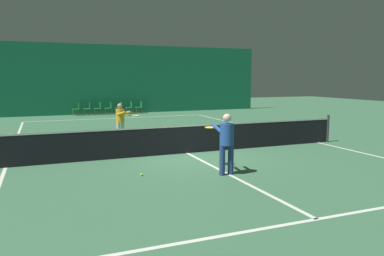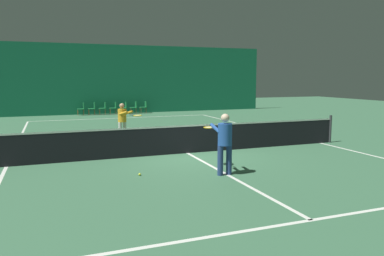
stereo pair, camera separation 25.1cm
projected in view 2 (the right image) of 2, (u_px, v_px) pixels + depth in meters
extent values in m
plane|color=#386647|center=(187.00, 153.00, 12.58)|extent=(60.00, 60.00, 0.00)
cube|color=#196B4C|center=(113.00, 79.00, 26.32)|extent=(23.00, 0.12, 4.82)
cube|color=silver|center=(123.00, 118.00, 23.60)|extent=(11.00, 0.10, 0.00)
cube|color=silver|center=(143.00, 129.00, 18.51)|extent=(8.25, 0.10, 0.00)
cube|color=silver|center=(311.00, 220.00, 6.65)|extent=(8.25, 0.10, 0.00)
cube|color=silver|center=(6.00, 167.00, 10.64)|extent=(0.10, 23.80, 0.00)
cube|color=silver|center=(320.00, 143.00, 14.52)|extent=(0.10, 23.80, 0.00)
cube|color=silver|center=(187.00, 153.00, 12.58)|extent=(0.10, 12.80, 0.00)
cube|color=black|center=(187.00, 139.00, 12.52)|extent=(11.90, 0.02, 0.95)
cube|color=white|center=(187.00, 126.00, 12.46)|extent=(11.90, 0.02, 0.05)
cylinder|color=#333338|center=(330.00, 129.00, 14.61)|extent=(0.10, 0.10, 1.07)
cylinder|color=navy|center=(220.00, 160.00, 9.68)|extent=(0.15, 0.15, 0.79)
cylinder|color=navy|center=(229.00, 160.00, 9.77)|extent=(0.15, 0.15, 0.79)
cylinder|color=#234C99|center=(225.00, 134.00, 9.63)|extent=(0.37, 0.37, 0.57)
sphere|color=beige|center=(225.00, 118.00, 9.58)|extent=(0.22, 0.22, 0.22)
cylinder|color=#234C99|center=(216.00, 128.00, 9.80)|extent=(0.10, 0.54, 0.23)
cylinder|color=#234C99|center=(226.00, 128.00, 9.91)|extent=(0.10, 0.54, 0.23)
cylinder|color=black|center=(214.00, 129.00, 10.24)|extent=(0.03, 0.31, 0.03)
torus|color=gold|center=(209.00, 127.00, 10.52)|extent=(0.34, 0.34, 0.03)
cylinder|color=silver|center=(209.00, 127.00, 10.52)|extent=(0.28, 0.28, 0.00)
cylinder|color=beige|center=(125.00, 130.00, 15.42)|extent=(0.19, 0.19, 0.73)
cylinder|color=beige|center=(120.00, 131.00, 15.24)|extent=(0.19, 0.19, 0.73)
cylinder|color=gold|center=(122.00, 115.00, 15.25)|extent=(0.46, 0.46, 0.53)
sphere|color=tan|center=(122.00, 106.00, 15.19)|extent=(0.20, 0.20, 0.20)
cylinder|color=gold|center=(128.00, 113.00, 15.18)|extent=(0.32, 0.48, 0.21)
cylinder|color=gold|center=(123.00, 113.00, 14.97)|extent=(0.32, 0.48, 0.21)
cylinder|color=black|center=(132.00, 115.00, 14.84)|extent=(0.17, 0.28, 0.03)
torus|color=gold|center=(137.00, 116.00, 14.64)|extent=(0.45, 0.45, 0.03)
cylinder|color=silver|center=(137.00, 116.00, 14.64)|extent=(0.38, 0.38, 0.00)
cylinder|color=brown|center=(78.00, 112.00, 25.39)|extent=(0.03, 0.03, 0.39)
cylinder|color=brown|center=(78.00, 113.00, 25.04)|extent=(0.03, 0.03, 0.39)
cylinder|color=brown|center=(83.00, 112.00, 25.53)|extent=(0.03, 0.03, 0.39)
cylinder|color=brown|center=(84.00, 113.00, 25.18)|extent=(0.03, 0.03, 0.39)
cube|color=#196B38|center=(81.00, 109.00, 25.26)|extent=(0.44, 0.44, 0.05)
cube|color=#196B38|center=(84.00, 106.00, 25.30)|extent=(0.04, 0.44, 0.40)
cylinder|color=brown|center=(89.00, 112.00, 25.65)|extent=(0.03, 0.03, 0.39)
cylinder|color=brown|center=(89.00, 112.00, 25.30)|extent=(0.03, 0.03, 0.39)
cylinder|color=brown|center=(94.00, 112.00, 25.78)|extent=(0.03, 0.03, 0.39)
cylinder|color=brown|center=(95.00, 112.00, 25.43)|extent=(0.03, 0.03, 0.39)
cube|color=#196B38|center=(92.00, 109.00, 25.51)|extent=(0.44, 0.44, 0.05)
cube|color=#196B38|center=(94.00, 105.00, 25.55)|extent=(0.04, 0.44, 0.40)
cylinder|color=brown|center=(99.00, 112.00, 25.90)|extent=(0.03, 0.03, 0.39)
cylinder|color=brown|center=(100.00, 112.00, 25.55)|extent=(0.03, 0.03, 0.39)
cylinder|color=brown|center=(105.00, 111.00, 26.03)|extent=(0.03, 0.03, 0.39)
cylinder|color=brown|center=(106.00, 112.00, 25.68)|extent=(0.03, 0.03, 0.39)
cube|color=#196B38|center=(102.00, 109.00, 25.76)|extent=(0.44, 0.44, 0.05)
cube|color=#196B38|center=(105.00, 105.00, 25.80)|extent=(0.04, 0.44, 0.40)
cylinder|color=brown|center=(110.00, 111.00, 26.15)|extent=(0.03, 0.03, 0.39)
cylinder|color=brown|center=(111.00, 112.00, 25.80)|extent=(0.03, 0.03, 0.39)
cylinder|color=brown|center=(115.00, 111.00, 26.29)|extent=(0.03, 0.03, 0.39)
cylinder|color=brown|center=(116.00, 112.00, 25.93)|extent=(0.03, 0.03, 0.39)
cube|color=#196B38|center=(113.00, 108.00, 26.01)|extent=(0.44, 0.44, 0.05)
cube|color=#196B38|center=(116.00, 105.00, 26.06)|extent=(0.04, 0.44, 0.40)
cylinder|color=brown|center=(120.00, 111.00, 26.41)|extent=(0.03, 0.03, 0.39)
cylinder|color=brown|center=(121.00, 111.00, 26.05)|extent=(0.03, 0.03, 0.39)
cylinder|color=brown|center=(125.00, 111.00, 26.54)|extent=(0.03, 0.03, 0.39)
cylinder|color=brown|center=(126.00, 111.00, 26.19)|extent=(0.03, 0.03, 0.39)
cube|color=#196B38|center=(123.00, 108.00, 26.27)|extent=(0.44, 0.44, 0.05)
cube|color=#196B38|center=(126.00, 105.00, 26.31)|extent=(0.04, 0.44, 0.40)
cylinder|color=brown|center=(130.00, 111.00, 26.66)|extent=(0.03, 0.03, 0.39)
cylinder|color=brown|center=(131.00, 111.00, 26.31)|extent=(0.03, 0.03, 0.39)
cylinder|color=brown|center=(135.00, 110.00, 26.79)|extent=(0.03, 0.03, 0.39)
cylinder|color=brown|center=(136.00, 111.00, 26.44)|extent=(0.03, 0.03, 0.39)
cube|color=#196B38|center=(133.00, 108.00, 26.52)|extent=(0.44, 0.44, 0.05)
cube|color=#196B38|center=(136.00, 104.00, 26.56)|extent=(0.04, 0.44, 0.40)
cylinder|color=brown|center=(140.00, 110.00, 26.91)|extent=(0.03, 0.03, 0.39)
cylinder|color=brown|center=(141.00, 111.00, 26.56)|extent=(0.03, 0.03, 0.39)
cylinder|color=brown|center=(145.00, 110.00, 27.05)|extent=(0.03, 0.03, 0.39)
cylinder|color=brown|center=(146.00, 111.00, 26.69)|extent=(0.03, 0.03, 0.39)
cube|color=#196B38|center=(143.00, 107.00, 26.77)|extent=(0.44, 0.44, 0.05)
cube|color=#196B38|center=(146.00, 104.00, 26.81)|extent=(0.04, 0.44, 0.40)
sphere|color=#D1DB33|center=(140.00, 174.00, 9.69)|extent=(0.07, 0.07, 0.07)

